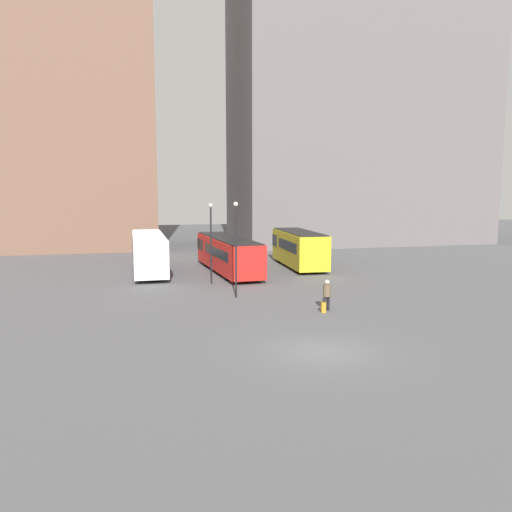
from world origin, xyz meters
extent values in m
plane|color=#4C4C4F|center=(0.00, 0.00, 0.00)|extent=(160.00, 160.00, 0.00)
cube|color=brown|center=(-15.33, 42.35, 21.84)|extent=(20.61, 11.76, 43.68)
cube|color=#5B5656|center=(20.78, 42.35, 19.01)|extent=(31.52, 15.94, 38.01)
cube|color=silver|center=(-6.45, 22.22, 1.69)|extent=(2.63, 10.77, 2.78)
cube|color=black|center=(-6.51, 26.62, 2.04)|extent=(2.54, 2.01, 1.06)
cube|color=black|center=(-6.44, 21.26, 2.04)|extent=(2.60, 6.91, 0.84)
cube|color=white|center=(-6.45, 22.22, 3.13)|extent=(2.42, 10.55, 0.08)
cylinder|color=black|center=(-6.50, 25.55, 0.55)|extent=(2.39, 1.13, 1.10)
cylinder|color=black|center=(-6.40, 18.89, 0.55)|extent=(2.39, 1.13, 1.10)
cube|color=red|center=(-0.13, 21.05, 1.53)|extent=(3.53, 12.20, 2.51)
cube|color=black|center=(-0.52, 25.97, 1.84)|extent=(2.78, 2.41, 0.95)
cube|color=black|center=(-0.04, 19.97, 1.84)|extent=(3.21, 7.89, 0.75)
cube|color=black|center=(-0.13, 21.05, 2.82)|extent=(3.31, 11.95, 0.08)
cylinder|color=black|center=(-0.42, 24.77, 0.50)|extent=(2.55, 1.19, 1.00)
cylinder|color=black|center=(0.17, 17.33, 0.50)|extent=(2.55, 1.19, 1.00)
cube|color=gold|center=(6.45, 22.41, 1.65)|extent=(2.95, 9.35, 2.80)
cube|color=black|center=(6.60, 26.20, 2.00)|extent=(2.70, 1.81, 1.06)
cube|color=black|center=(6.42, 21.58, 2.00)|extent=(2.85, 6.02, 0.84)
cube|color=black|center=(6.45, 22.41, 3.09)|extent=(2.74, 9.16, 0.08)
cylinder|color=black|center=(6.56, 25.28, 0.45)|extent=(2.52, 1.00, 0.91)
cylinder|color=black|center=(6.34, 19.54, 0.45)|extent=(2.52, 1.00, 0.91)
cylinder|color=black|center=(2.80, 6.75, 0.39)|extent=(0.19, 0.19, 0.79)
cylinder|color=black|center=(2.97, 6.71, 0.39)|extent=(0.19, 0.19, 0.79)
cylinder|color=brown|center=(2.89, 6.73, 1.13)|extent=(0.54, 0.54, 0.69)
sphere|color=beige|center=(2.89, 6.73, 1.60)|extent=(0.26, 0.26, 0.26)
cube|color=#B27A1E|center=(2.54, 6.35, 0.29)|extent=(0.33, 0.44, 0.58)
cube|color=black|center=(2.51, 6.22, 0.71)|extent=(0.14, 0.05, 0.26)
cylinder|color=black|center=(-2.21, 16.23, 2.77)|extent=(0.12, 0.12, 5.54)
sphere|color=beige|center=(-2.21, 16.23, 5.62)|extent=(0.28, 0.28, 0.28)
cylinder|color=black|center=(-1.39, 11.21, 2.88)|extent=(0.12, 0.12, 5.75)
sphere|color=beige|center=(-1.39, 11.21, 5.83)|extent=(0.28, 0.28, 0.28)
camera|label=1|loc=(-7.33, -18.90, 6.65)|focal=35.00mm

